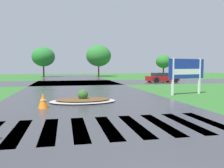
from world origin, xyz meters
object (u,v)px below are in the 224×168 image
Objects in this scene: median_island at (83,100)px; car_silver_hatch at (162,78)px; estate_billboard at (187,70)px; traffic_cone at (43,101)px.

car_silver_hatch is (10.89, 14.20, 0.42)m from median_island.
estate_billboard is 9.95m from traffic_cone.
car_silver_hatch is (3.62, 12.20, -1.12)m from estate_billboard.
traffic_cone reaches higher than median_island.
car_silver_hatch is at bearing -119.91° from estate_billboard.
traffic_cone is at bearing 7.36° from estate_billboard.
estate_billboard reaches higher than median_island.
median_island is 17.90m from car_silver_hatch.
car_silver_hatch is 5.76× the size of traffic_cone.
traffic_cone is at bearing -135.71° from car_silver_hatch.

